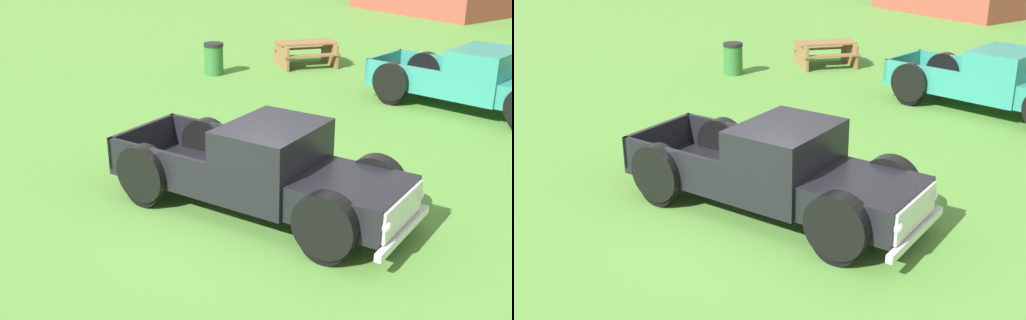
% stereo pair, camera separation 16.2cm
% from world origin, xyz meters
% --- Properties ---
extents(ground_plane, '(80.00, 80.00, 0.00)m').
position_xyz_m(ground_plane, '(0.00, 0.00, 0.00)').
color(ground_plane, '#548C38').
extents(pickup_truck_foreground, '(5.36, 3.44, 1.55)m').
position_xyz_m(pickup_truck_foreground, '(0.21, 0.32, 0.74)').
color(pickup_truck_foreground, black).
rests_on(pickup_truck_foreground, ground_plane).
extents(pickup_truck_behind_left, '(5.36, 2.84, 1.56)m').
position_xyz_m(pickup_truck_behind_left, '(-1.30, 7.89, 0.74)').
color(pickup_truck_behind_left, '#2D8475').
rests_on(pickup_truck_behind_left, ground_plane).
extents(picnic_table, '(2.04, 2.22, 0.78)m').
position_xyz_m(picnic_table, '(-7.72, 7.68, 0.49)').
color(picnic_table, olive).
rests_on(picnic_table, ground_plane).
extents(trash_can, '(0.59, 0.59, 0.95)m').
position_xyz_m(trash_can, '(-8.47, 4.70, 0.48)').
color(trash_can, '#2D6B2D').
rests_on(trash_can, ground_plane).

